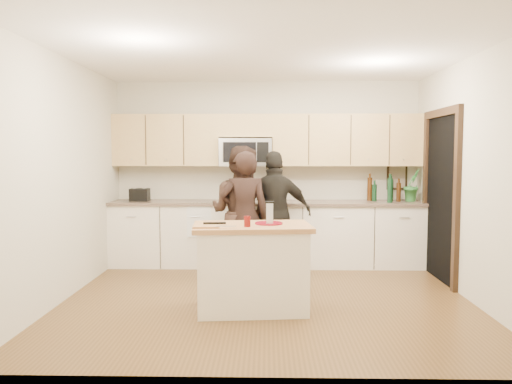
{
  "coord_description": "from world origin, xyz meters",
  "views": [
    {
      "loc": [
        -0.0,
        -5.52,
        1.63
      ],
      "look_at": [
        -0.13,
        0.35,
        1.18
      ],
      "focal_mm": 35.0,
      "sensor_mm": 36.0,
      "label": 1
    }
  ],
  "objects_px": {
    "toaster": "(140,195)",
    "woman_right": "(275,213)",
    "woman_left": "(244,217)",
    "woman_center": "(240,213)",
    "island": "(252,267)"
  },
  "relations": [
    {
      "from": "toaster",
      "to": "woman_right",
      "type": "distance_m",
      "value": 2.05
    },
    {
      "from": "woman_left",
      "to": "woman_center",
      "type": "bearing_deg",
      "value": -77.48
    },
    {
      "from": "woman_right",
      "to": "toaster",
      "type": "bearing_deg",
      "value": -23.81
    },
    {
      "from": "toaster",
      "to": "woman_left",
      "type": "xyz_separation_m",
      "value": [
        1.57,
        -0.97,
        -0.2
      ]
    },
    {
      "from": "island",
      "to": "woman_right",
      "type": "xyz_separation_m",
      "value": [
        0.27,
        1.55,
        0.38
      ]
    },
    {
      "from": "island",
      "to": "toaster",
      "type": "height_order",
      "value": "toaster"
    },
    {
      "from": "woman_center",
      "to": "woman_right",
      "type": "distance_m",
      "value": 0.5
    },
    {
      "from": "island",
      "to": "woman_center",
      "type": "relative_size",
      "value": 0.73
    },
    {
      "from": "woman_center",
      "to": "woman_right",
      "type": "xyz_separation_m",
      "value": [
        0.46,
        0.2,
        -0.03
      ]
    },
    {
      "from": "woman_left",
      "to": "island",
      "type": "bearing_deg",
      "value": 92.19
    },
    {
      "from": "toaster",
      "to": "woman_left",
      "type": "relative_size",
      "value": 0.16
    },
    {
      "from": "woman_center",
      "to": "woman_right",
      "type": "height_order",
      "value": "woman_center"
    },
    {
      "from": "island",
      "to": "woman_center",
      "type": "height_order",
      "value": "woman_center"
    },
    {
      "from": "toaster",
      "to": "woman_right",
      "type": "relative_size",
      "value": 0.16
    },
    {
      "from": "island",
      "to": "toaster",
      "type": "relative_size",
      "value": 4.73
    }
  ]
}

